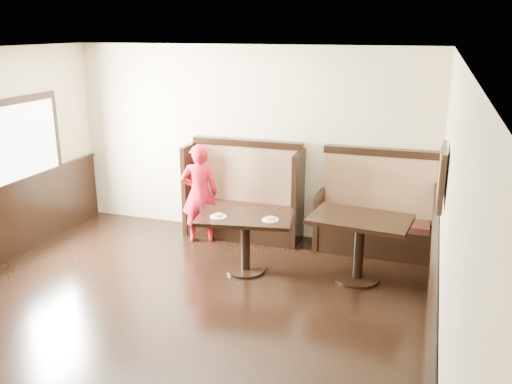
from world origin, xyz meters
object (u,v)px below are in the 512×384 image
at_px(booth_neighbor, 376,218).
at_px(child, 199,193).
at_px(table_main, 245,229).
at_px(table_neighbor, 360,233).
at_px(booth_main, 244,202).

xyz_separation_m(booth_neighbor, child, (-2.49, -0.42, 0.25)).
bearing_deg(booth_neighbor, table_main, -141.50).
bearing_deg(table_neighbor, table_main, -165.62).
bearing_deg(table_neighbor, booth_main, 157.86).
relative_size(booth_neighbor, table_neighbor, 1.30).
distance_m(booth_main, child, 0.71).
distance_m(table_neighbor, child, 2.46).
xyz_separation_m(booth_main, booth_neighbor, (1.95, -0.00, -0.05)).
distance_m(table_main, child, 1.26).
bearing_deg(table_main, booth_main, 100.39).
bearing_deg(booth_main, booth_neighbor, -0.05).
distance_m(booth_neighbor, table_main, 1.93).
relative_size(booth_neighbor, table_main, 1.27).
distance_m(booth_neighbor, child, 2.53).
distance_m(booth_neighbor, table_neighbor, 1.02).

